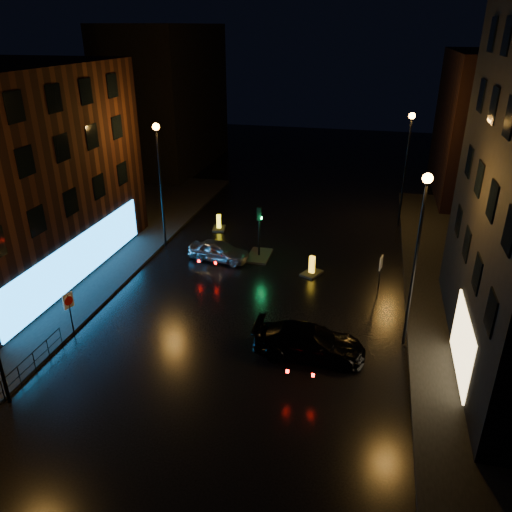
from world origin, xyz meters
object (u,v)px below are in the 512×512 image
object	(u,v)px
dark_sedan	(309,342)
road_sign_left	(69,304)
traffic_signal	(259,250)
road_sign_right	(381,266)
bollard_far	(219,226)
bollard_near	(312,270)
silver_hatchback	(219,251)

from	to	relation	value
dark_sedan	road_sign_left	distance (m)	11.53
traffic_signal	road_sign_left	bearing A→B (deg)	-121.03
traffic_signal	road_sign_right	bearing A→B (deg)	-23.69
traffic_signal	road_sign_left	world-z (taller)	traffic_signal
road_sign_left	road_sign_right	xyz separation A→B (m)	(14.39, 7.76, 0.01)
traffic_signal	road_sign_right	distance (m)	8.50
bollard_far	road_sign_left	xyz separation A→B (m)	(-2.66, -15.15, 1.52)
bollard_near	bollard_far	world-z (taller)	bollard_near
traffic_signal	silver_hatchback	xyz separation A→B (m)	(-2.39, -1.16, 0.16)
traffic_signal	dark_sedan	size ratio (longest dim) A/B	0.67
dark_sedan	bollard_near	xyz separation A→B (m)	(-1.02, 8.29, -0.48)
road_sign_left	road_sign_right	size ratio (longest dim) A/B	0.99
dark_sedan	bollard_far	world-z (taller)	dark_sedan
traffic_signal	road_sign_right	world-z (taller)	traffic_signal
silver_hatchback	road_sign_left	bearing A→B (deg)	162.35
silver_hatchback	bollard_near	distance (m)	6.15
bollard_near	road_sign_right	world-z (taller)	road_sign_right
bollard_near	bollard_far	distance (m)	9.65
traffic_signal	bollard_far	bearing A→B (deg)	135.18
road_sign_left	dark_sedan	bearing A→B (deg)	23.59
road_sign_left	bollard_far	bearing A→B (deg)	98.07
dark_sedan	bollard_near	distance (m)	8.36
bollard_far	road_sign_left	size ratio (longest dim) A/B	0.61
silver_hatchback	bollard_far	world-z (taller)	silver_hatchback
traffic_signal	road_sign_left	xyz separation A→B (m)	(-6.70, -11.13, 1.27)
silver_hatchback	dark_sedan	size ratio (longest dim) A/B	0.76
dark_sedan	road_sign_left	world-z (taller)	road_sign_left
traffic_signal	bollard_far	distance (m)	5.70
silver_hatchback	road_sign_left	distance (m)	10.92
traffic_signal	silver_hatchback	bearing A→B (deg)	-154.19
silver_hatchback	bollard_far	bearing A→B (deg)	23.34
traffic_signal	bollard_near	bearing A→B (deg)	-25.06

